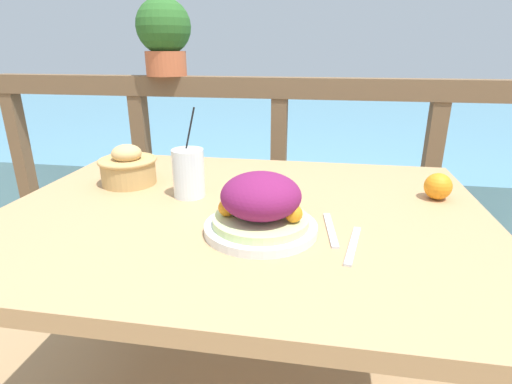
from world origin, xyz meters
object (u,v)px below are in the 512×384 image
salad_plate (261,208)px  drink_glass (189,173)px  potted_plant (164,34)px  bread_basket (128,167)px

salad_plate → drink_glass: bearing=139.7°
potted_plant → salad_plate: bearing=-59.1°
drink_glass → potted_plant: (-0.36, 0.79, 0.39)m
drink_glass → potted_plant: potted_plant is taller
drink_glass → potted_plant: size_ratio=0.75×
salad_plate → potted_plant: bearing=120.9°
drink_glass → bread_basket: size_ratio=1.42×
bread_basket → potted_plant: (-0.14, 0.72, 0.40)m
potted_plant → bread_basket: bearing=-79.1°
salad_plate → potted_plant: potted_plant is taller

